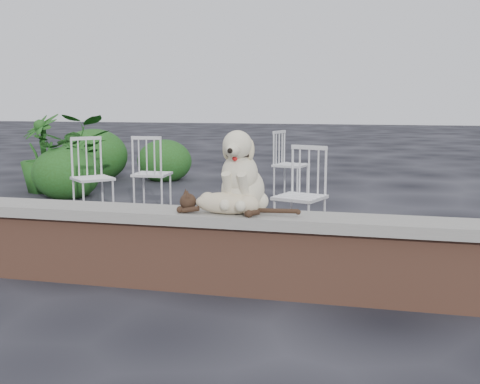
% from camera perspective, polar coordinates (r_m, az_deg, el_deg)
% --- Properties ---
extents(ground, '(60.00, 60.00, 0.00)m').
position_cam_1_polar(ground, '(4.82, -13.03, -8.13)').
color(ground, black).
rests_on(ground, ground).
extents(brick_wall, '(6.00, 0.30, 0.50)m').
position_cam_1_polar(brick_wall, '(4.76, -13.14, -5.25)').
color(brick_wall, brown).
rests_on(brick_wall, ground).
extents(capstone, '(6.20, 0.40, 0.08)m').
position_cam_1_polar(capstone, '(4.70, -13.26, -1.81)').
color(capstone, slate).
rests_on(capstone, brick_wall).
extents(dog, '(0.43, 0.55, 0.60)m').
position_cam_1_polar(dog, '(4.34, 0.28, 2.12)').
color(dog, beige).
rests_on(dog, capstone).
extents(cat, '(1.05, 0.32, 0.18)m').
position_cam_1_polar(cat, '(4.25, -1.25, -0.94)').
color(cat, '#C4B08C').
rests_on(cat, capstone).
extents(chair_c, '(0.59, 0.59, 0.94)m').
position_cam_1_polar(chair_c, '(7.64, -8.35, 1.82)').
color(chair_c, silver).
rests_on(chair_c, ground).
extents(chair_a, '(0.79, 0.79, 0.94)m').
position_cam_1_polar(chair_a, '(7.36, -13.83, 1.40)').
color(chair_a, silver).
rests_on(chair_a, ground).
extents(chair_d, '(0.71, 0.71, 0.94)m').
position_cam_1_polar(chair_d, '(5.80, 5.71, -0.33)').
color(chair_d, silver).
rests_on(chair_d, ground).
extents(chair_e, '(0.69, 0.69, 0.94)m').
position_cam_1_polar(chair_e, '(8.64, 4.86, 2.68)').
color(chair_e, silver).
rests_on(chair_e, ground).
extents(potted_plant_a, '(1.33, 1.26, 1.18)m').
position_cam_1_polar(potted_plant_a, '(9.03, -15.44, 3.43)').
color(potted_plant_a, '#1E4313').
rests_on(potted_plant_a, ground).
extents(potted_plant_b, '(0.92, 0.92, 1.17)m').
position_cam_1_polar(potted_plant_b, '(9.48, -18.25, 3.52)').
color(potted_plant_b, '#1E4313').
rests_on(potted_plant_b, ground).
extents(shrubbery, '(2.29, 2.92, 0.93)m').
position_cam_1_polar(shrubbery, '(10.13, -12.63, 2.87)').
color(shrubbery, '#1E4313').
rests_on(shrubbery, ground).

